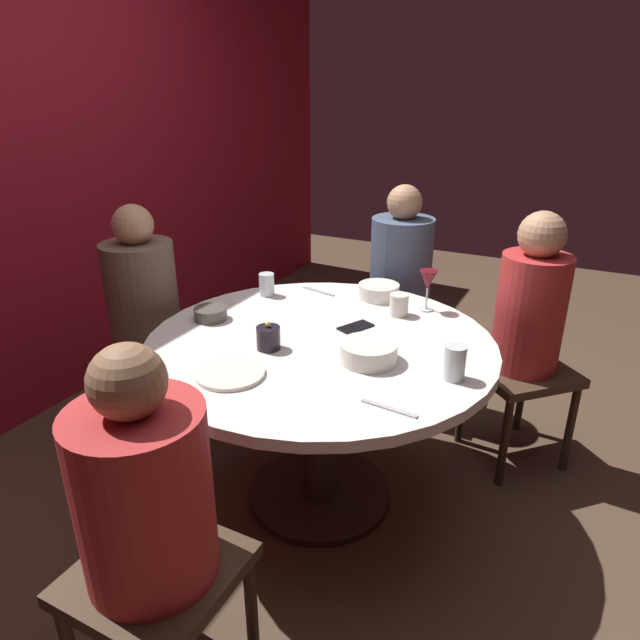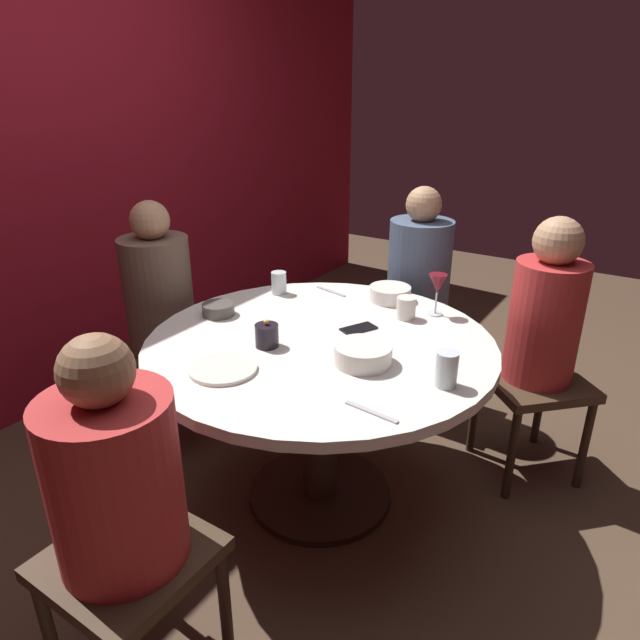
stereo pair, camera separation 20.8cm
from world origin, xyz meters
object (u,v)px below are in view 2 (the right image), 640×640
object	(u,v)px
wine_glass	(437,285)
bowl_serving_large	(390,294)
candle_holder	(267,335)
bowl_small_white	(363,354)
seated_diner_back	(159,299)
seated_diner_front_right	(544,324)
dining_table	(320,375)
cup_by_right_diner	(406,308)
seated_diner_left	(116,486)
bowl_salad_center	(218,309)
cell_phone	(359,329)
cup_by_left_diner	(279,283)
cup_near_candle	(447,369)
seated_diner_right	(418,278)
dinner_plate	(223,369)

from	to	relation	value
wine_glass	bowl_serving_large	size ratio (longest dim) A/B	0.96
candle_holder	bowl_small_white	world-z (taller)	candle_holder
seated_diner_back	seated_diner_front_right	distance (m)	1.69
dining_table	seated_diner_back	size ratio (longest dim) A/B	1.13
wine_glass	cup_by_right_diner	distance (m)	0.16
seated_diner_left	bowl_small_white	world-z (taller)	seated_diner_left
seated_diner_left	wine_glass	distance (m)	1.45
candle_holder	bowl_salad_center	size ratio (longest dim) A/B	0.80
candle_holder	cell_phone	size ratio (longest dim) A/B	0.76
seated_diner_left	cup_by_left_diner	size ratio (longest dim) A/B	10.85
seated_diner_back	cup_by_left_diner	size ratio (longest dim) A/B	11.43
seated_diner_back	wine_glass	size ratio (longest dim) A/B	6.64
seated_diner_front_right	cup_near_candle	xyz separation A→B (m)	(-0.74, 0.14, 0.08)
bowl_serving_large	cup_near_candle	bearing A→B (deg)	-140.10
seated_diner_right	cell_phone	world-z (taller)	seated_diner_right
wine_glass	dining_table	bearing A→B (deg)	150.79
dining_table	seated_diner_front_right	world-z (taller)	seated_diner_front_right
bowl_small_white	cup_by_left_diner	size ratio (longest dim) A/B	1.96
dining_table	bowl_serving_large	xyz separation A→B (m)	(0.52, -0.03, 0.19)
seated_diner_back	cup_by_left_diner	bearing A→B (deg)	35.60
cup_by_left_diner	dining_table	bearing A→B (deg)	-126.38
dining_table	cup_near_candle	bearing A→B (deg)	-97.84
seated_diner_left	bowl_small_white	size ratio (longest dim) A/B	5.54
seated_diner_front_right	cup_by_left_diner	distance (m)	1.16
dining_table	cup_near_candle	distance (m)	0.57
cup_by_right_diner	seated_diner_right	bearing A→B (deg)	18.55
cup_near_candle	cup_by_left_diner	world-z (taller)	cup_near_candle
dinner_plate	cup_by_left_diner	xyz separation A→B (m)	(0.71, 0.30, 0.04)
candle_holder	dinner_plate	bearing A→B (deg)	178.75
seated_diner_back	bowl_serving_large	distance (m)	1.06
dinner_plate	dining_table	bearing A→B (deg)	-19.41
dining_table	candle_holder	world-z (taller)	candle_holder
seated_diner_back	seated_diner_right	bearing A→B (deg)	45.66
cup_near_candle	seated_diner_left	bearing A→B (deg)	148.64
wine_glass	bowl_salad_center	world-z (taller)	wine_glass
candle_holder	cup_by_right_diner	bearing A→B (deg)	-30.79
dinner_plate	cup_near_candle	xyz separation A→B (m)	(0.32, -0.66, 0.05)
candle_holder	seated_diner_left	bearing A→B (deg)	-170.46
dining_table	cell_phone	bearing A→B (deg)	-25.20
seated_diner_front_right	cell_phone	xyz separation A→B (m)	(-0.51, 0.59, 0.02)
seated_diner_front_right	candle_holder	xyz separation A→B (m)	(-0.82, 0.80, 0.06)
bowl_salad_center	cup_by_left_diner	size ratio (longest dim) A/B	1.31
cup_by_left_diner	dinner_plate	bearing A→B (deg)	-157.09
dining_table	seated_diner_back	world-z (taller)	seated_diner_back
candle_holder	dinner_plate	xyz separation A→B (m)	(-0.23, 0.01, -0.04)
cell_phone	cup_near_candle	size ratio (longest dim) A/B	1.19
wine_glass	seated_diner_front_right	bearing A→B (deg)	-64.49
candle_holder	cell_phone	bearing A→B (deg)	-33.31
seated_diner_right	bowl_serving_large	world-z (taller)	seated_diner_right
bowl_serving_large	cup_near_candle	world-z (taller)	cup_near_candle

